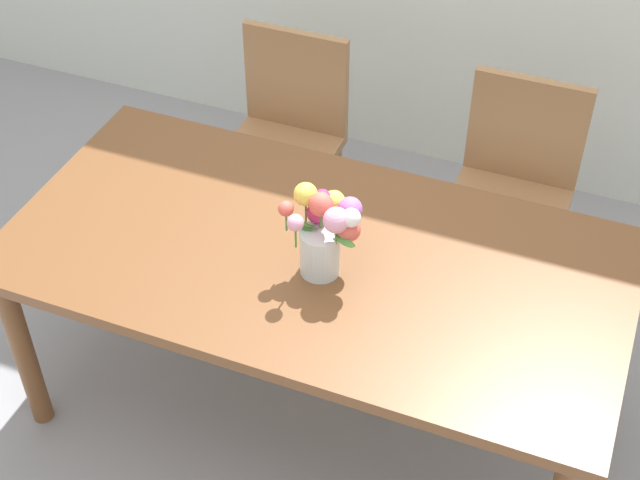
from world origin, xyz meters
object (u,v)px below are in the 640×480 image
chair_left (286,131)px  flower_vase (325,229)px  dining_table (315,271)px  chair_right (514,184)px

chair_left → flower_vase: 1.07m
dining_table → chair_right: bearing=61.2°
chair_left → flower_vase: size_ratio=3.22×
dining_table → chair_left: chair_left is taller
dining_table → flower_vase: flower_vase is taller
chair_left → chair_right: same height
dining_table → flower_vase: bearing=-43.8°
chair_right → flower_vase: 1.02m
chair_left → chair_right: 0.90m
dining_table → chair_left: size_ratio=2.10×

